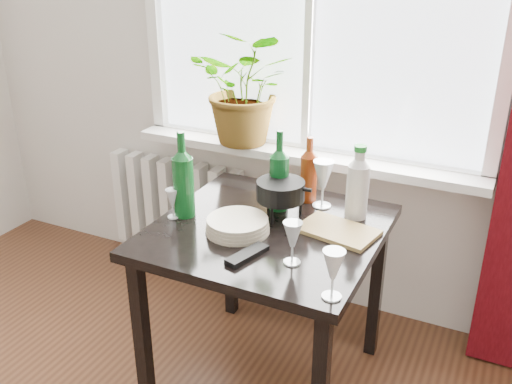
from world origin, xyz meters
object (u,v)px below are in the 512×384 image
at_px(plate_stack, 237,225).
at_px(bottle_amber, 309,169).
at_px(table, 268,248).
at_px(fondue_pot, 280,199).
at_px(wineglass_front_right, 292,243).
at_px(wine_bottle_right, 279,170).
at_px(radiator, 177,207).
at_px(cutting_board, 338,231).
at_px(wineglass_front_left, 173,203).
at_px(wineglass_back_center, 323,183).
at_px(wineglass_far_right, 333,274).
at_px(potted_plant, 248,87).
at_px(wine_bottle_left, 183,174).
at_px(wineglass_back_left, 278,176).
at_px(cleaning_bottle, 358,181).
at_px(tv_remote, 247,255).

bearing_deg(plate_stack, bottle_amber, 70.00).
height_order(table, fondue_pot, fondue_pot).
bearing_deg(plate_stack, wineglass_front_right, -24.38).
bearing_deg(wine_bottle_right, radiator, 150.79).
distance_m(wineglass_front_right, cutting_board, 0.30).
bearing_deg(wineglass_front_left, wineglass_back_center, 35.76).
relative_size(bottle_amber, fondue_pot, 1.31).
bearing_deg(wineglass_far_right, wineglass_back_center, 112.38).
bearing_deg(wineglass_front_right, wineglass_far_right, -35.69).
bearing_deg(fondue_pot, potted_plant, 104.14).
relative_size(wine_bottle_left, wineglass_far_right, 2.11).
relative_size(wineglass_back_left, plate_stack, 0.70).
height_order(wineglass_far_right, plate_stack, wineglass_far_right).
height_order(cleaning_bottle, tv_remote, cleaning_bottle).
xyz_separation_m(plate_stack, fondue_pot, (0.09, 0.19, 0.05)).
bearing_deg(potted_plant, table, -57.23).
bearing_deg(wineglass_front_left, plate_stack, 1.27).
xyz_separation_m(bottle_amber, wineglass_back_left, (-0.14, -0.00, -0.06)).
relative_size(wineglass_far_right, cutting_board, 0.59).
xyz_separation_m(radiator, tv_remote, (0.88, -0.87, 0.37)).
bearing_deg(wineglass_front_right, cutting_board, 75.87).
distance_m(bottle_amber, wineglass_back_left, 0.15).
xyz_separation_m(table, plate_stack, (-0.09, -0.08, 0.12)).
xyz_separation_m(cleaning_bottle, wineglass_front_right, (-0.09, -0.44, -0.07)).
height_order(wineglass_front_left, fondue_pot, fondue_pot).
bearing_deg(potted_plant, wineglass_front_right, -54.62).
distance_m(radiator, cutting_board, 1.29).
height_order(radiator, wineglass_front_left, wineglass_front_left).
relative_size(wine_bottle_right, wineglass_front_right, 2.13).
bearing_deg(radiator, bottle_amber, -20.29).
bearing_deg(wineglass_front_left, wine_bottle_right, 37.22).
relative_size(tv_remote, cutting_board, 0.62).
bearing_deg(bottle_amber, wine_bottle_right, -122.54).
height_order(wine_bottle_right, wineglass_back_left, wine_bottle_right).
bearing_deg(radiator, wine_bottle_right, -29.21).
relative_size(potted_plant, cutting_board, 1.90).
bearing_deg(fondue_pot, cutting_board, -32.93).
height_order(cleaning_bottle, cutting_board, cleaning_bottle).
bearing_deg(plate_stack, tv_remote, -52.71).
bearing_deg(wine_bottle_left, potted_plant, 93.12).
height_order(table, cutting_board, cutting_board).
bearing_deg(tv_remote, bottle_amber, 104.23).
relative_size(radiator, cutting_board, 2.77).
xyz_separation_m(radiator, cleaning_bottle, (1.13, -0.40, 0.51)).
xyz_separation_m(radiator, wineglass_far_right, (1.23, -0.97, 0.44)).
distance_m(wineglass_front_left, tv_remote, 0.44).
xyz_separation_m(wine_bottle_right, cutting_board, (0.29, -0.10, -0.16)).
xyz_separation_m(potted_plant, wineglass_front_right, (0.57, -0.80, -0.30)).
xyz_separation_m(potted_plant, plate_stack, (0.29, -0.67, -0.35)).
relative_size(wineglass_back_center, plate_stack, 0.84).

